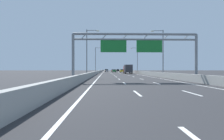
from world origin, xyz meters
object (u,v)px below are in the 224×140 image
at_px(streetlamp_right_far, 137,59).
at_px(green_car, 114,71).
at_px(streetlamp_right_mid, 162,50).
at_px(box_truck, 128,69).
at_px(sign_gantry, 134,45).
at_px(streetlamp_left_far, 96,59).
at_px(orange_car, 106,70).
at_px(black_car, 118,70).
at_px(yellow_car, 122,71).
at_px(streetlamp_left_mid, 88,50).
at_px(red_car, 113,70).
at_px(silver_car, 107,71).

height_order(streetlamp_right_far, green_car, streetlamp_right_far).
bearing_deg(streetlamp_right_mid, box_truck, 98.50).
relative_size(sign_gantry, streetlamp_left_far, 1.75).
bearing_deg(orange_car, streetlamp_left_far, -94.66).
distance_m(black_car, orange_car, 10.07).
bearing_deg(streetlamp_right_far, yellow_car, 101.06).
bearing_deg(streetlamp_right_mid, streetlamp_left_far, 114.67).
bearing_deg(streetlamp_right_mid, sign_gantry, -118.98).
height_order(streetlamp_left_mid, black_car, streetlamp_left_mid).
height_order(streetlamp_right_mid, orange_car, streetlamp_right_mid).
relative_size(streetlamp_right_far, green_car, 2.07).
relative_size(streetlamp_left_mid, red_car, 2.09).
distance_m(streetlamp_right_far, silver_car, 39.08).
bearing_deg(black_car, streetlamp_right_far, -85.88).
relative_size(streetlamp_right_mid, orange_car, 2.19).
bearing_deg(streetlamp_left_far, sign_gantry, -80.96).
height_order(silver_car, orange_car, orange_car).
relative_size(streetlamp_left_far, red_car, 2.09).
xyz_separation_m(sign_gantry, yellow_car, (3.76, 65.75, -4.08)).
xyz_separation_m(sign_gantry, streetlamp_left_far, (-7.35, 46.20, 0.57)).
distance_m(streetlamp_left_far, green_car, 27.57).
height_order(streetlamp_right_mid, streetlamp_left_far, same).
relative_size(black_car, box_truck, 0.59).
height_order(streetlamp_left_mid, red_car, streetlamp_left_mid).
distance_m(streetlamp_right_mid, box_truck, 27.05).
height_order(streetlamp_left_far, red_car, streetlamp_left_far).
bearing_deg(streetlamp_left_mid, sign_gantry, -61.76).
bearing_deg(streetlamp_left_far, silver_car, 83.80).
xyz_separation_m(streetlamp_right_mid, silver_car, (-10.88, 69.75, -4.69)).
relative_size(streetlamp_left_mid, orange_car, 2.19).
height_order(red_car, orange_car, orange_car).
bearing_deg(orange_car, silver_car, -87.94).
bearing_deg(yellow_car, red_car, 98.42).
relative_size(green_car, silver_car, 1.01).
distance_m(streetlamp_left_far, orange_car, 46.26).
bearing_deg(black_car, streetlamp_right_mid, -87.45).
relative_size(streetlamp_left_far, streetlamp_right_far, 1.00).
bearing_deg(silver_car, streetlamp_left_mid, -93.32).
bearing_deg(black_car, red_car, -109.39).
xyz_separation_m(streetlamp_right_far, red_car, (-7.27, 42.85, -4.67)).
height_order(sign_gantry, box_truck, sign_gantry).
bearing_deg(sign_gantry, yellow_car, 86.73).
bearing_deg(streetlamp_right_far, sign_gantry, -99.32).
height_order(streetlamp_right_far, black_car, streetlamp_right_far).
distance_m(streetlamp_right_far, box_truck, 8.12).
distance_m(streetlamp_right_mid, black_car, 85.43).
distance_m(silver_car, yellow_car, 19.04).
height_order(sign_gantry, black_car, sign_gantry).
distance_m(streetlamp_right_far, orange_car, 47.45).
bearing_deg(streetlamp_right_mid, green_car, 97.06).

